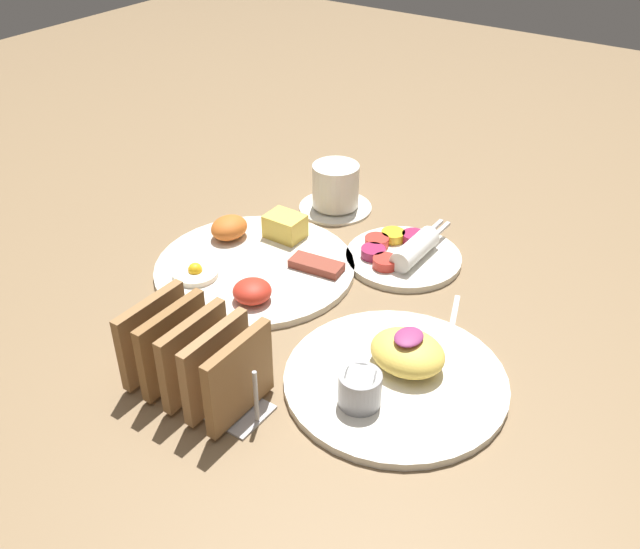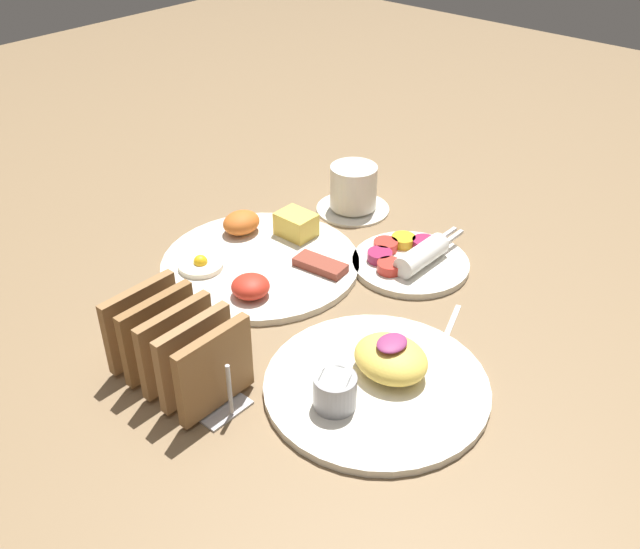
# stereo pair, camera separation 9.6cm
# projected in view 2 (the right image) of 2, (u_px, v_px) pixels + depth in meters

# --- Properties ---
(ground_plane) EXTENTS (3.00, 3.00, 0.00)m
(ground_plane) POSITION_uv_depth(u_px,v_px,m) (312.00, 335.00, 0.90)
(ground_plane) COLOR brown
(plate_breakfast) EXTENTS (0.29, 0.29, 0.05)m
(plate_breakfast) POSITION_uv_depth(u_px,v_px,m) (260.00, 258.00, 1.03)
(plate_breakfast) COLOR silver
(plate_breakfast) RESTS_ON ground_plane
(plate_condiments) EXTENTS (0.18, 0.17, 0.04)m
(plate_condiments) POSITION_uv_depth(u_px,v_px,m) (409.00, 259.00, 1.03)
(plate_condiments) COLOR silver
(plate_condiments) RESTS_ON ground_plane
(plate_foreground) EXTENTS (0.26, 0.26, 0.06)m
(plate_foreground) POSITION_uv_depth(u_px,v_px,m) (376.00, 379.00, 0.81)
(plate_foreground) COLOR silver
(plate_foreground) RESTS_ON ground_plane
(toast_rack) EXTENTS (0.10, 0.18, 0.10)m
(toast_rack) POSITION_uv_depth(u_px,v_px,m) (177.00, 349.00, 0.80)
(toast_rack) COLOR #B7B7BC
(toast_rack) RESTS_ON ground_plane
(coffee_cup) EXTENTS (0.12, 0.12, 0.08)m
(coffee_cup) POSITION_uv_depth(u_px,v_px,m) (353.00, 190.00, 1.16)
(coffee_cup) COLOR silver
(coffee_cup) RESTS_ON ground_plane
(teaspoon) EXTENTS (0.13, 0.05, 0.01)m
(teaspoon) POSITION_uv_depth(u_px,v_px,m) (443.00, 342.00, 0.88)
(teaspoon) COLOR silver
(teaspoon) RESTS_ON ground_plane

